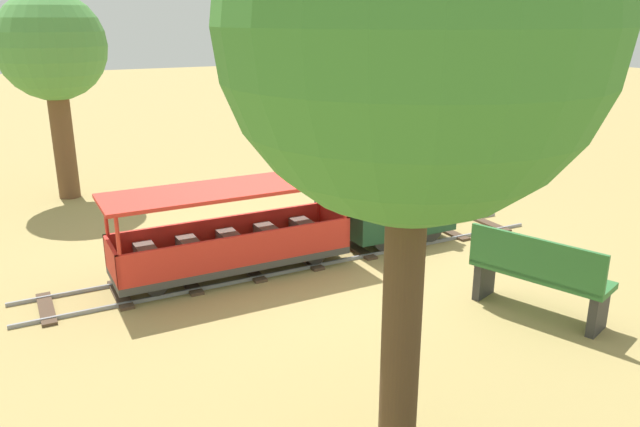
% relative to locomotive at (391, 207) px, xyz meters
% --- Properties ---
extents(ground_plane, '(60.00, 60.00, 0.00)m').
position_rel_locomotive_xyz_m(ground_plane, '(0.00, -1.24, -0.48)').
color(ground_plane, '#A38C51').
extents(track, '(0.76, 6.40, 0.04)m').
position_rel_locomotive_xyz_m(track, '(0.00, -1.20, -0.47)').
color(track, gray).
rests_on(track, ground_plane).
extents(locomotive, '(0.72, 1.44, 0.99)m').
position_rel_locomotive_xyz_m(locomotive, '(0.00, 0.00, 0.00)').
color(locomotive, '#1E472D').
rests_on(locomotive, ground_plane).
extents(passenger_car, '(0.82, 2.70, 0.97)m').
position_rel_locomotive_xyz_m(passenger_car, '(0.00, -2.10, -0.06)').
color(passenger_car, '#3F3F3F').
rests_on(passenger_car, ground_plane).
extents(conductor_person, '(0.30, 0.30, 1.62)m').
position_rel_locomotive_xyz_m(conductor_person, '(-0.84, -0.54, 0.47)').
color(conductor_person, '#282D47').
rests_on(conductor_person, ground_plane).
extents(park_bench, '(1.36, 0.81, 0.82)m').
position_rel_locomotive_xyz_m(park_bench, '(2.30, 0.13, -0.07)').
color(park_bench, '#2D6B33').
rests_on(park_bench, ground_plane).
extents(oak_tree_near, '(1.62, 1.62, 3.15)m').
position_rel_locomotive_xyz_m(oak_tree_near, '(-4.18, -3.34, 1.80)').
color(oak_tree_near, brown).
rests_on(oak_tree_near, ground_plane).
extents(oak_tree_far, '(2.15, 2.15, 3.78)m').
position_rel_locomotive_xyz_m(oak_tree_far, '(3.34, -2.19, 2.20)').
color(oak_tree_far, '#4C3823').
rests_on(oak_tree_far, ground_plane).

